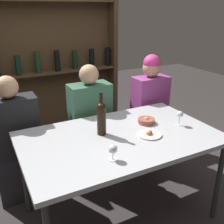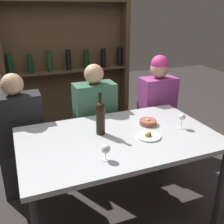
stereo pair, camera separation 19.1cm
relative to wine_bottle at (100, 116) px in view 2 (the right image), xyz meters
The scene contains 11 objects.
ground_plane 0.93m from the wine_bottle, 39.63° to the right, with size 10.00×10.00×0.00m, color #332D2D.
dining_table 0.25m from the wine_bottle, 39.63° to the right, with size 1.53×0.94×0.78m.
wine_rack_wall 1.60m from the wine_bottle, 85.86° to the left, with size 1.64×0.21×2.04m.
wine_bottle is the anchor object (origin of this frame).
wine_glass_0 0.68m from the wine_bottle, 12.84° to the right, with size 0.06×0.06×0.13m.
wine_glass_1 0.39m from the wine_bottle, 104.64° to the right, with size 0.06×0.06×0.11m.
food_plate_0 0.40m from the wine_bottle, 31.58° to the right, with size 0.19×0.19×0.04m.
snack_bowl 0.45m from the wine_bottle, ahead, with size 0.15×0.15×0.06m.
seated_person_left 0.89m from the wine_bottle, 137.30° to the left, with size 0.44×0.22×1.19m.
seated_person_center 0.67m from the wine_bottle, 76.35° to the left, with size 0.40×0.22×1.22m.
seated_person_right 1.06m from the wine_bottle, 32.97° to the left, with size 0.38×0.22×1.26m.
Camera 2 is at (-0.73, -1.67, 1.70)m, focal length 42.00 mm.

